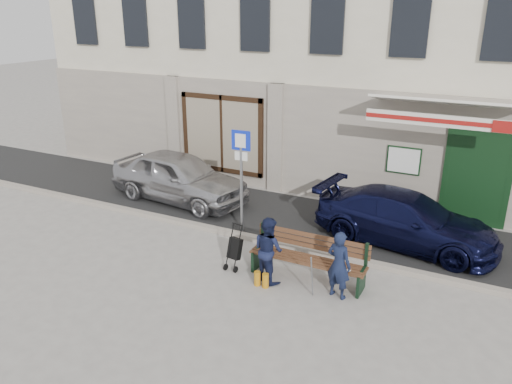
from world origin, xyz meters
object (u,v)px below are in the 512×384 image
Objects in this scene: parking_sign at (241,166)px; stroller at (235,249)px; bench at (305,258)px; car_silver at (179,177)px; car_navy at (406,219)px; man at (339,265)px; woman at (268,249)px.

stroller is (0.74, -1.69, -1.27)m from parking_sign.
bench is at bearing -36.21° from parking_sign.
stroller is (3.34, -2.77, -0.28)m from car_silver.
bench is (-1.47, -2.57, -0.15)m from car_navy.
parking_sign is 2.24m from stroller.
parking_sign is (-3.71, -1.12, 1.09)m from car_navy.
parking_sign is at bearing -16.58° from man.
woman is (-1.45, -0.03, 0.01)m from man.
parking_sign is 1.88× the size of man.
car_navy is 3.11× the size of man.
bench is at bearing -111.59° from car_silver.
parking_sign is (2.60, -1.08, 0.99)m from car_silver.
parking_sign is at bearing 114.70° from car_navy.
man is (-0.67, -2.92, 0.07)m from car_navy.
car_navy is at bearing -83.60° from car_silver.
car_silver is 2.98m from parking_sign.
man is at bearing -152.60° from woman.
woman reaches higher than stroller.
car_navy is at bearing -88.95° from man.
car_navy is at bearing 53.66° from stroller.
car_navy is 1.65× the size of parking_sign.
car_navy reaches higher than bench.
woman is (-0.65, -0.37, 0.23)m from bench.
bench is 1.77× the size of man.
man reaches higher than car_navy.
woman is at bearing -52.28° from parking_sign.
car_navy is 1.76× the size of bench.
bench is at bearing -124.03° from woman.
parking_sign is at bearing -106.54° from car_silver.
woman is at bearing -118.74° from car_silver.
parking_sign is at bearing -22.80° from woman.
car_navy is 2.97m from bench.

